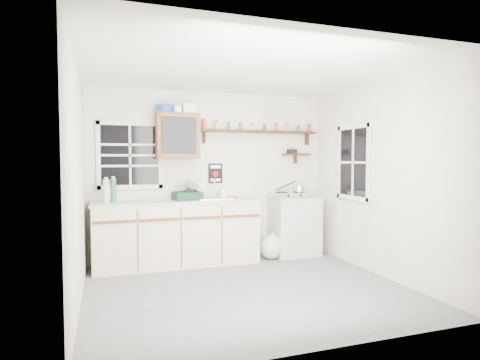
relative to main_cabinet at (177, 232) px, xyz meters
name	(u,v)px	position (x,y,z in m)	size (l,w,h in m)	color
room	(248,181)	(0.58, -1.30, 0.79)	(3.64, 3.24, 2.54)	#565659
main_cabinet	(177,232)	(0.00, 0.00, 0.00)	(2.31, 0.63, 0.92)	beige
right_cabinet	(294,226)	(1.83, 0.03, -0.01)	(0.73, 0.57, 0.91)	beige
sink	(214,198)	(0.54, 0.01, 0.47)	(0.52, 0.44, 0.29)	silver
upper_cabinet	(177,136)	(0.03, 0.14, 1.36)	(0.60, 0.32, 0.65)	#5A3916
upper_cabinet_clutter	(174,109)	(-0.01, 0.14, 1.75)	(0.56, 0.24, 0.14)	#18419E
spice_shelf	(258,131)	(1.30, 0.21, 1.47)	(1.91, 0.18, 0.35)	black
secondary_shelf	(295,154)	(1.94, 0.22, 1.12)	(0.45, 0.16, 0.24)	black
warning_sign	(215,173)	(0.63, 0.29, 0.82)	(0.22, 0.02, 0.30)	black
window_back	(130,155)	(-0.62, 0.29, 1.09)	(0.93, 0.03, 0.98)	black
window_right	(353,162)	(2.37, -0.75, 0.99)	(0.03, 0.78, 1.08)	black
water_bottles	(110,190)	(-0.90, 0.00, 0.62)	(0.17, 0.19, 0.35)	#ACBECA
dish_rack	(188,193)	(0.15, -0.01, 0.55)	(0.42, 0.34, 0.28)	black
soap_bottle	(222,192)	(0.68, 0.08, 0.55)	(0.08, 0.09, 0.19)	white
rag	(232,198)	(0.81, 0.00, 0.47)	(0.14, 0.12, 0.02)	maroon
hotplate	(290,194)	(1.76, 0.01, 0.49)	(0.59, 0.32, 0.08)	silver
saucepan	(298,188)	(1.90, 0.01, 0.58)	(0.39, 0.31, 0.19)	silver
trash_bag	(271,247)	(1.39, -0.13, -0.28)	(0.38, 0.35, 0.44)	beige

